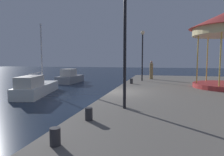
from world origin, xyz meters
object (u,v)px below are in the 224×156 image
lamp_post_near_edge (125,27)px  bollard_south (131,81)px  bollard_center (89,114)px  person_near_carousel (151,71)px  motorboat_grey (70,78)px  lamp_post_mid_promenade (142,47)px  sailboat_white (36,87)px  bollard_north (55,137)px

lamp_post_near_edge → bollard_south: 8.75m
bollard_center → person_near_carousel: person_near_carousel is taller
motorboat_grey → lamp_post_mid_promenade: size_ratio=0.91×
bollard_south → person_near_carousel: size_ratio=0.22×
sailboat_white → motorboat_grey: 8.38m
lamp_post_mid_promenade → person_near_carousel: (0.75, 1.80, -2.23)m
bollard_center → bollard_north: bearing=-92.5°
motorboat_grey → person_near_carousel: bearing=-9.9°
motorboat_grey → bollard_center: 17.95m
motorboat_grey → person_near_carousel: person_near_carousel is taller
lamp_post_mid_promenade → bollard_north: 14.75m
sailboat_white → bollard_north: (7.01, -9.60, 0.41)m
sailboat_white → person_near_carousel: (8.45, 6.65, 1.05)m
lamp_post_near_edge → person_near_carousel: bearing=87.6°
motorboat_grey → bollard_south: size_ratio=10.29×
bollard_center → person_near_carousel: bearing=84.6°
sailboat_white → lamp_post_mid_promenade: (7.70, 4.85, 3.28)m
bollard_north → person_near_carousel: bearing=85.0°
bollard_center → person_near_carousel: 14.40m
motorboat_grey → bollard_south: 10.11m
lamp_post_mid_promenade → bollard_north: (-0.68, -14.46, -2.87)m
lamp_post_mid_promenade → bollard_south: size_ratio=11.30×
sailboat_white → lamp_post_mid_promenade: bearing=32.2°
sailboat_white → bollard_north: 11.90m
bollard_north → sailboat_white: bearing=126.1°
motorboat_grey → lamp_post_near_edge: 17.13m
lamp_post_near_edge → lamp_post_mid_promenade: 10.73m
motorboat_grey → person_near_carousel: size_ratio=2.29×
person_near_carousel → bollard_north: bearing=-95.0°
lamp_post_mid_promenade → bollard_south: lamp_post_mid_promenade is taller
lamp_post_near_edge → person_near_carousel: (0.52, 12.53, -2.28)m
sailboat_white → lamp_post_mid_promenade: sailboat_white is taller
sailboat_white → bollard_north: size_ratio=15.33×
lamp_post_mid_promenade → bollard_north: bearing=-92.7°
bollard_south → sailboat_white: bearing=-161.8°
lamp_post_near_edge → lamp_post_mid_promenade: size_ratio=1.02×
sailboat_white → lamp_post_near_edge: bearing=-36.6°
bollard_north → bollard_center: size_ratio=1.00×
motorboat_grey → bollard_center: (8.18, -15.97, 0.39)m
lamp_post_mid_promenade → bollard_south: (-0.64, -2.52, -2.87)m
bollard_south → bollard_center: (0.03, -9.99, 0.00)m
person_near_carousel → bollard_south: bearing=-107.8°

